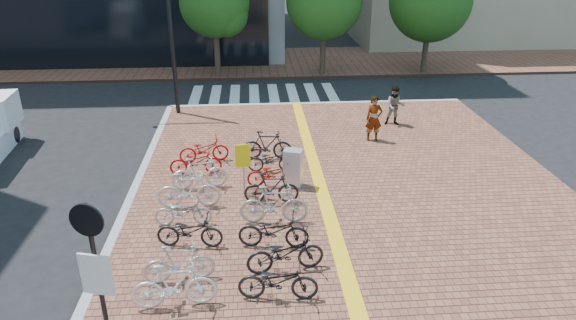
{
  "coord_description": "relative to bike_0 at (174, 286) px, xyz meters",
  "views": [
    {
      "loc": [
        -0.16,
        -11.58,
        7.66
      ],
      "look_at": [
        0.91,
        2.7,
        1.3
      ],
      "focal_mm": 32.0,
      "sensor_mm": 36.0,
      "label": 1
    }
  ],
  "objects": [
    {
      "name": "bike_14",
      "position": [
        2.4,
        6.83,
        -0.14
      ],
      "size": [
        1.61,
        0.59,
        0.84
      ],
      "primitive_type": "imported",
      "rotation": [
        0.0,
        0.0,
        1.55
      ],
      "color": "black",
      "rests_on": "sidewalk"
    },
    {
      "name": "bike_13",
      "position": [
        2.41,
        5.7,
        -0.12
      ],
      "size": [
        1.69,
        0.63,
        0.88
      ],
      "primitive_type": "imported",
      "rotation": [
        0.0,
        0.0,
        1.6
      ],
      "color": "#9E100B",
      "rests_on": "sidewalk"
    },
    {
      "name": "bike_9",
      "position": [
        2.49,
        1.14,
        -0.06
      ],
      "size": [
        1.97,
        0.94,
        1.0
      ],
      "primitive_type": "imported",
      "rotation": [
        0.0,
        0.0,
        1.72
      ],
      "color": "black",
      "rests_on": "sidewalk"
    },
    {
      "name": "kerb_north",
      "position": [
        4.94,
        14.43,
        -0.63
      ],
      "size": [
        14.0,
        0.25,
        0.15
      ],
      "primitive_type": "cube",
      "color": "gray",
      "rests_on": "ground"
    },
    {
      "name": "bike_1",
      "position": [
        -0.01,
        0.9,
        -0.06
      ],
      "size": [
        1.71,
        0.69,
        1.0
      ],
      "primitive_type": "imported",
      "rotation": [
        0.0,
        0.0,
        1.7
      ],
      "color": "#B6B6BB",
      "rests_on": "sidewalk"
    },
    {
      "name": "traffic_light_pole",
      "position": [
        -3.02,
        13.45,
        3.8
      ],
      "size": [
        3.39,
        1.31,
        6.31
      ],
      "color": "black",
      "rests_on": "sidewalk"
    },
    {
      "name": "bike_3",
      "position": [
        -0.2,
        3.48,
        -0.14
      ],
      "size": [
        1.6,
        0.56,
        0.84
      ],
      "primitive_type": "imported",
      "rotation": [
        0.0,
        0.0,
        1.57
      ],
      "color": "#B1B1B6",
      "rests_on": "sidewalk"
    },
    {
      "name": "bike_8",
      "position": [
        2.25,
        0.11,
        -0.09
      ],
      "size": [
        1.84,
        0.79,
        0.94
      ],
      "primitive_type": "imported",
      "rotation": [
        0.0,
        0.0,
        1.48
      ],
      "color": "black",
      "rests_on": "sidewalk"
    },
    {
      "name": "utility_box",
      "position": [
        3.05,
        5.7,
        0.06
      ],
      "size": [
        0.68,
        0.58,
        1.24
      ],
      "primitive_type": "cube",
      "rotation": [
        0.0,
        0.0,
        -0.35
      ],
      "color": "silver",
      "rests_on": "sidewalk"
    },
    {
      "name": "ground",
      "position": [
        1.94,
        2.43,
        -0.71
      ],
      "size": [
        120.0,
        120.0,
        0.0
      ],
      "primitive_type": "plane",
      "color": "black",
      "rests_on": "ground"
    },
    {
      "name": "street_trees",
      "position": [
        6.98,
        19.89,
        3.39
      ],
      "size": [
        16.2,
        4.6,
        6.35
      ],
      "color": "#38281E",
      "rests_on": "far_sidewalk"
    },
    {
      "name": "bike_0",
      "position": [
        0.0,
        0.0,
        0.0
      ],
      "size": [
        1.89,
        0.66,
        1.11
      ],
      "primitive_type": "imported",
      "rotation": [
        0.0,
        0.0,
        1.65
      ],
      "color": "white",
      "rests_on": "sidewalk"
    },
    {
      "name": "pedestrian_a",
      "position": [
        6.53,
        9.42,
        0.34
      ],
      "size": [
        0.66,
        0.44,
        1.79
      ],
      "primitive_type": "imported",
      "rotation": [
        0.0,
        0.0,
        0.02
      ],
      "color": "gray",
      "rests_on": "sidewalk"
    },
    {
      "name": "bike_4",
      "position": [
        -0.14,
        4.48,
        0.01
      ],
      "size": [
        1.88,
        0.56,
        1.13
      ],
      "primitive_type": "imported",
      "rotation": [
        0.0,
        0.0,
        1.59
      ],
      "color": "silver",
      "rests_on": "sidewalk"
    },
    {
      "name": "yellow_sign",
      "position": [
        1.48,
        5.13,
        0.63
      ],
      "size": [
        0.46,
        0.15,
        1.71
      ],
      "color": "#B7B7BC",
      "rests_on": "sidewalk"
    },
    {
      "name": "crosswalk",
      "position": [
        2.44,
        16.43,
        -0.7
      ],
      "size": [
        7.5,
        4.0,
        0.01
      ],
      "color": "silver",
      "rests_on": "ground"
    },
    {
      "name": "pedestrian_b",
      "position": [
        7.83,
        11.15,
        0.27
      ],
      "size": [
        0.9,
        0.76,
        1.66
      ],
      "primitive_type": "imported",
      "rotation": [
        0.0,
        0.0,
        -0.18
      ],
      "color": "#525568",
      "rests_on": "sidewalk"
    },
    {
      "name": "bike_12",
      "position": [
        2.31,
        4.56,
        -0.06
      ],
      "size": [
        1.67,
        0.53,
        0.99
      ],
      "primitive_type": "imported",
      "rotation": [
        0.0,
        0.0,
        1.53
      ],
      "color": "black",
      "rests_on": "sidewalk"
    },
    {
      "name": "far_sidewalk",
      "position": [
        1.94,
        23.43,
        -0.63
      ],
      "size": [
        70.0,
        8.0,
        0.15
      ],
      "primitive_type": "cube",
      "color": "brown",
      "rests_on": "ground"
    },
    {
      "name": "notice_sign",
      "position": [
        -1.05,
        -1.41,
        1.58
      ],
      "size": [
        0.62,
        0.22,
        3.39
      ],
      "color": "black",
      "rests_on": "sidewalk"
    },
    {
      "name": "bike_11",
      "position": [
        2.33,
        3.41,
        0.02
      ],
      "size": [
        1.95,
        0.63,
        1.16
      ],
      "primitive_type": "imported",
      "rotation": [
        0.0,
        0.0,
        1.53
      ],
      "color": "#A9A9AD",
      "rests_on": "sidewalk"
    },
    {
      "name": "bike_2",
      "position": [
        0.09,
        2.38,
        -0.1
      ],
      "size": [
        1.79,
        0.8,
        0.91
      ],
      "primitive_type": "imported",
      "rotation": [
        0.0,
        0.0,
        1.45
      ],
      "color": "black",
      "rests_on": "sidewalk"
    },
    {
      "name": "bike_7",
      "position": [
        0.05,
        7.81,
        -0.1
      ],
      "size": [
        1.82,
        0.89,
        0.92
      ],
      "primitive_type": "imported",
      "rotation": [
        0.0,
        0.0,
        1.74
      ],
      "color": "#B60D0E",
      "rests_on": "sidewalk"
    },
    {
      "name": "bike_5",
      "position": [
        0.06,
        5.72,
        -0.02
      ],
      "size": [
        1.83,
        0.74,
        1.07
      ],
      "primitive_type": "imported",
      "rotation": [
        0.0,
        0.0,
        1.71
      ],
      "color": "silver",
      "rests_on": "sidewalk"
    },
    {
      "name": "bike_15",
      "position": [
        2.31,
        7.88,
        -0.02
      ],
      "size": [
        1.84,
        0.7,
        1.08
      ],
      "primitive_type": "imported",
      "rotation": [
        0.0,
        0.0,
        1.46
      ],
      "color": "black",
      "rests_on": "sidewalk"
    },
    {
      "name": "bike_10",
      "position": [
        2.26,
        2.18,
        -0.07
      ],
      "size": [
        1.92,
        0.9,
        0.97
      ],
      "primitive_type": "imported",
      "rotation": [
        0.0,
        0.0,
        1.43
      ],
      "color": "black",
      "rests_on": "sidewalk"
    },
    {
      "name": "bike_6",
      "position": [
        -0.15,
        6.77,
        -0.1
      ],
      "size": [
        1.77,
        0.7,
        0.91
      ],
      "primitive_type": "imported",
      "rotation": [
        0.0,
        0.0,
        1.62
      ],
      "color": "#A40B0D",
      "rests_on": "sidewalk"
    }
  ]
}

